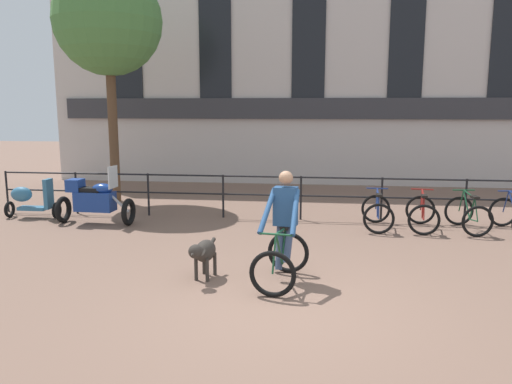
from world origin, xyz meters
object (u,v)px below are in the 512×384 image
Objects in this scene: dog at (203,252)px; parked_scooter at (31,199)px; cyclist_with_bike at (283,233)px; parked_bicycle_mid_left at (422,214)px; parked_motorcycle at (94,200)px; parked_bicycle_near_lamp at (377,212)px; parked_bicycle_mid_right at (468,215)px.

dog is 0.71× the size of parked_scooter.
cyclist_with_bike is at bearing 13.18° from dog.
parked_bicycle_mid_left is 9.15m from parked_scooter.
parked_motorcycle reaches higher than parked_bicycle_mid_left.
parked_motorcycle is (-4.55, 3.27, -0.20)m from cyclist_with_bike.
cyclist_with_bike is 1.44× the size of parked_bicycle_mid_left.
cyclist_with_bike is at bearing 59.67° from parked_bicycle_mid_left.
cyclist_with_bike reaches higher than parked_bicycle_near_lamp.
parked_bicycle_near_lamp is (6.38, 0.38, -0.20)m from parked_motorcycle.
parked_bicycle_mid_left is (4.02, 3.72, -0.08)m from dog.
cyclist_with_bike is 5.25m from parked_bicycle_mid_right.
dog is 0.52× the size of parked_motorcycle.
parked_bicycle_near_lamp is (1.83, 3.65, -0.41)m from cyclist_with_bike.
parked_bicycle_near_lamp is 1.92m from parked_bicycle_mid_right.
parked_scooter is (-5.13, 3.74, 0.02)m from dog.
dog is 6.35m from parked_scooter.
parked_bicycle_mid_right is (3.75, 3.65, -0.41)m from cyclist_with_bike.
parked_scooter is (-6.36, 3.68, -0.30)m from cyclist_with_bike.
parked_scooter is at bearing 79.64° from parked_motorcycle.
parked_motorcycle is 8.31m from parked_bicycle_mid_right.
parked_bicycle_near_lamp is at bearing 7.03° from parked_bicycle_mid_left.
cyclist_with_bike is at bearing 39.00° from parked_bicycle_mid_right.
cyclist_with_bike is 1.86× the size of dog.
parked_bicycle_mid_right is at bearing -177.14° from parked_bicycle_near_lamp.
parked_bicycle_near_lamp is 0.89× the size of parked_scooter.
parked_motorcycle is 1.86m from parked_scooter.
parked_motorcycle reaches higher than dog.
parked_scooter is (-9.15, 0.02, 0.10)m from parked_bicycle_mid_left.
parked_bicycle_mid_left is at bearing -5.24° from parked_bicycle_mid_right.
cyclist_with_bike is 7.35m from parked_scooter.
parked_bicycle_near_lamp is at bearing -91.55° from parked_scooter.
parked_motorcycle is (-3.32, 3.33, 0.12)m from dog.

